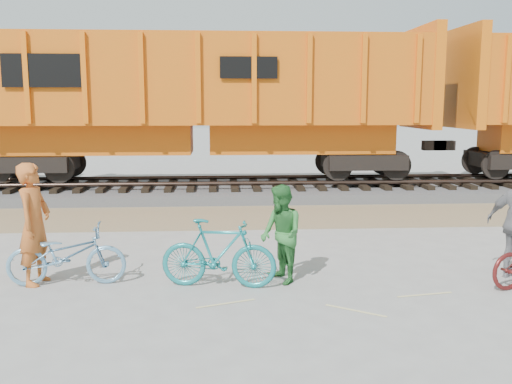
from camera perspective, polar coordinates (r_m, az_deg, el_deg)
ground at (r=9.19m, az=3.25°, el=-9.27°), size 120.00×120.00×0.00m
gravel_strip at (r=14.49m, az=0.68°, el=-2.48°), size 120.00×3.00×0.02m
ballast_bed at (r=17.91m, az=-0.14°, el=0.16°), size 120.00×4.00×0.30m
track at (r=17.86m, az=-0.14°, el=1.18°), size 120.00×2.60×0.24m
hopper_car_center at (r=17.68m, az=-5.59°, el=9.29°), size 14.00×3.13×4.65m
bicycle_blue at (r=9.54m, az=-18.43°, el=-6.00°), size 1.89×0.77×0.97m
bicycle_teal at (r=8.94m, az=-3.76°, el=-6.15°), size 1.87×0.82×1.09m
person_solo at (r=9.67m, az=-21.29°, el=-2.99°), size 0.57×0.77×1.95m
person_man at (r=9.13m, az=2.53°, el=-4.23°), size 0.82×0.93×1.58m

